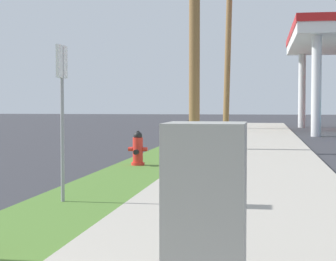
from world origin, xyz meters
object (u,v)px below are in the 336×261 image
fire_hydrant_third (189,132)px  utility_pole_background (228,42)px  utility_cabinet (206,219)px  street_sign_post (62,90)px  fire_hydrant_second (138,150)px

fire_hydrant_third → utility_pole_background: (0.71, 11.48, 4.39)m
utility_cabinet → street_sign_post: bearing=121.7°
utility_cabinet → street_sign_post: 4.51m
utility_pole_background → street_sign_post: bearing=-91.7°
fire_hydrant_second → utility_cabinet: bearing=-74.9°
fire_hydrant_second → utility_pole_background: 20.62m
fire_hydrant_third → street_sign_post: bearing=-90.1°
fire_hydrant_third → utility_cabinet: (2.29, -17.24, 0.23)m
fire_hydrant_second → street_sign_post: 4.98m
fire_hydrant_second → utility_pole_background: bearing=87.9°
utility_pole_background → fire_hydrant_third: bearing=-93.6°
fire_hydrant_third → fire_hydrant_second: bearing=-90.1°
fire_hydrant_third → utility_cabinet: 17.39m
fire_hydrant_third → utility_cabinet: bearing=-82.4°
fire_hydrant_second → street_sign_post: (-0.01, -4.84, 1.19)m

